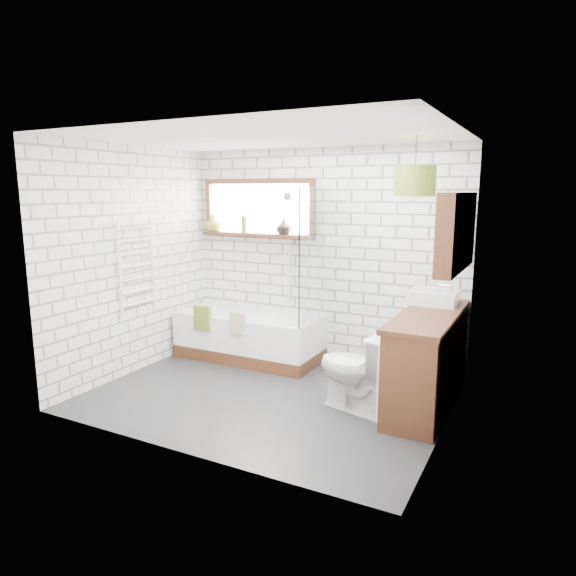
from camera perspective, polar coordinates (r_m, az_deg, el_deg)
The scene contains 22 objects.
floor at distance 5.25m, azimuth -2.22°, elevation -11.89°, with size 3.40×2.60×0.01m, color black.
ceiling at distance 4.87m, azimuth -2.44°, elevation 16.53°, with size 3.40×2.60×0.01m, color white.
wall_back at distance 6.06m, azimuth 3.80°, elevation 3.48°, with size 3.40×0.01×2.50m, color white.
wall_front at distance 3.84m, azimuth -12.00°, elevation -0.94°, with size 3.40×0.01×2.50m, color white.
wall_left at distance 5.93m, azimuth -16.81°, elevation 2.88°, with size 0.01×2.60×2.50m, color white.
wall_right at distance 4.33m, azimuth 17.67°, elevation 0.08°, with size 0.01×2.60×2.50m, color white.
window at distance 6.37m, azimuth -3.41°, elevation 8.80°, with size 1.52×0.16×0.68m, color #371B0F.
towel_radiator at distance 5.90m, azimuth -16.47°, elevation 2.38°, with size 0.06×0.52×1.00m, color white.
mirror_cabinet at distance 4.88m, azimuth 18.18°, elevation 5.94°, with size 0.16×1.20×0.70m, color #371B0F.
shower_riser at distance 6.18m, azimuth 0.24°, elevation 4.57°, with size 0.02×0.02×1.30m, color silver.
bathtub at distance 6.28m, azimuth -4.30°, elevation -5.33°, with size 1.73×0.76×0.56m, color white.
shower_screen at distance 5.68m, azimuth 2.85°, elevation 3.60°, with size 0.02×0.72×1.50m, color white.
towel_green at distance 6.13m, azimuth -9.50°, elevation -3.32°, with size 0.22×0.06×0.29m, color #616E21.
towel_beige at distance 5.86m, azimuth -5.66°, elevation -3.89°, with size 0.20×0.05×0.25m, color tan.
vanity at distance 5.05m, azimuth 15.25°, elevation -7.67°, with size 0.51×1.57×0.90m, color #371B0F.
basin at distance 5.34m, azimuth 15.87°, elevation -0.98°, with size 0.46×0.40×0.13m, color white.
tap at distance 5.30m, azimuth 17.59°, elevation -0.53°, with size 0.03×0.03×0.15m, color silver.
toilet at distance 4.83m, azimuth 7.64°, elevation -8.91°, with size 0.78×0.44×0.79m, color white.
vase_olive at distance 6.71m, azimuth -8.34°, elevation 7.01°, with size 0.21×0.21×0.22m, color olive.
vase_dark at distance 6.17m, azimuth -0.49°, elevation 6.65°, with size 0.18×0.18×0.19m, color black.
bottle at distance 6.44m, azimuth -4.89°, elevation 6.88°, with size 0.07×0.07×0.21m, color olive.
pendant at distance 4.84m, azimuth 13.92°, elevation 11.46°, with size 0.37×0.37×0.27m, color #616E21.
Camera 1 is at (2.40, -4.21, 2.01)m, focal length 32.00 mm.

